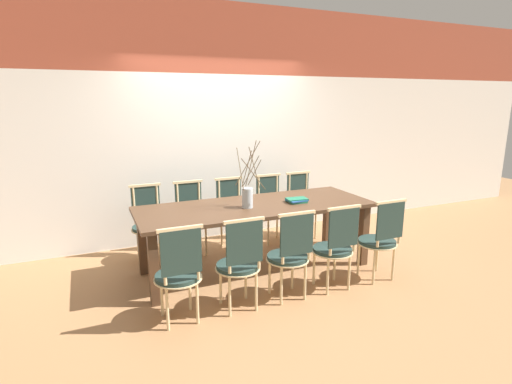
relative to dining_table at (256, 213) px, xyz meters
name	(u,v)px	position (x,y,z in m)	size (l,w,h in m)	color
ground_plane	(256,268)	(0.00, 0.00, -0.68)	(16.00, 16.00, 0.00)	#9E7047
wall_rear	(218,125)	(0.00, 1.33, 0.92)	(12.00, 0.06, 3.20)	silver
dining_table	(256,213)	(0.00, 0.00, 0.00)	(2.67, 0.98, 0.78)	#4C3321
chair_near_leftend	(179,271)	(-1.07, -0.80, -0.19)	(0.43, 0.43, 0.93)	#233833
chair_near_left	(240,261)	(-0.51, -0.80, -0.19)	(0.43, 0.43, 0.93)	#233833
chair_near_center	(290,253)	(0.01, -0.80, -0.19)	(0.43, 0.43, 0.93)	#233833
chair_near_right	(335,245)	(0.54, -0.80, -0.19)	(0.43, 0.43, 0.93)	#233833
chair_near_rightend	(381,237)	(1.12, -0.80, -0.19)	(0.43, 0.43, 0.93)	#233833
chair_far_leftend	(148,221)	(-1.09, 0.80, -0.19)	(0.43, 0.43, 0.93)	#233833
chair_far_left	(191,216)	(-0.55, 0.80, -0.19)	(0.43, 0.43, 0.93)	#233833
chair_far_center	(232,211)	(0.00, 0.80, -0.19)	(0.43, 0.43, 0.93)	#233833
chair_far_right	(271,207)	(0.58, 0.80, -0.19)	(0.43, 0.43, 0.93)	#233833
chair_far_rightend	(302,203)	(1.06, 0.80, -0.19)	(0.43, 0.43, 0.93)	#233833
vase_centerpiece	(248,196)	(-0.13, -0.07, 0.22)	(0.32, 0.35, 0.74)	#B2BCC1
book_stack	(297,200)	(0.48, -0.07, 0.11)	(0.25, 0.21, 0.05)	#1E6B4C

